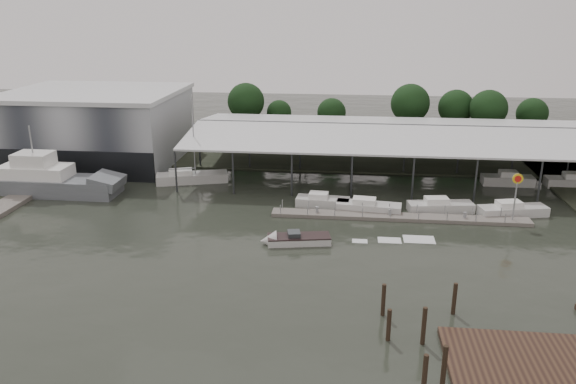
# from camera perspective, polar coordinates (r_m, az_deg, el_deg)

# --- Properties ---
(ground) EXTENTS (200.00, 200.00, 0.00)m
(ground) POSITION_cam_1_polar(r_m,az_deg,el_deg) (54.11, -4.07, -5.90)
(ground) COLOR #272C23
(ground) RESTS_ON ground
(land_strip_far) EXTENTS (140.00, 30.00, 0.30)m
(land_strip_far) POSITION_cam_1_polar(r_m,az_deg,el_deg) (93.58, 0.46, 4.74)
(land_strip_far) COLOR #393E2E
(land_strip_far) RESTS_ON ground
(land_strip_west) EXTENTS (20.00, 40.00, 0.30)m
(land_strip_west) POSITION_cam_1_polar(r_m,az_deg,el_deg) (95.20, -25.10, 3.22)
(land_strip_west) COLOR #393E2E
(land_strip_west) RESTS_ON ground
(storage_warehouse) EXTENTS (24.50, 20.50, 10.50)m
(storage_warehouse) POSITION_cam_1_polar(r_m,az_deg,el_deg) (88.40, -18.86, 6.39)
(storage_warehouse) COLOR #9CA1A6
(storage_warehouse) RESTS_ON ground
(covered_boat_shed) EXTENTS (58.24, 24.00, 6.96)m
(covered_boat_shed) POSITION_cam_1_polar(r_m,az_deg,el_deg) (78.53, 11.92, 6.19)
(covered_boat_shed) COLOR #BABCBE
(covered_boat_shed) RESTS_ON ground
(trawler_dock) EXTENTS (3.00, 18.00, 0.50)m
(trawler_dock) POSITION_cam_1_polar(r_m,az_deg,el_deg) (76.93, -24.68, 0.08)
(trawler_dock) COLOR slate
(trawler_dock) RESTS_ON ground
(floating_dock) EXTENTS (28.00, 2.00, 1.40)m
(floating_dock) POSITION_cam_1_polar(r_m,az_deg,el_deg) (62.75, 11.20, -2.51)
(floating_dock) COLOR slate
(floating_dock) RESTS_ON ground
(shell_fuel_sign) EXTENTS (1.10, 0.18, 5.55)m
(shell_fuel_sign) POSITION_cam_1_polar(r_m,az_deg,el_deg) (63.81, 22.20, 0.33)
(shell_fuel_sign) COLOR gray
(shell_fuel_sign) RESTS_ON ground
(grey_trawler) EXTENTS (18.84, 4.74, 8.84)m
(grey_trawler) POSITION_cam_1_polar(r_m,az_deg,el_deg) (75.54, -23.35, 1.00)
(grey_trawler) COLOR slate
(grey_trawler) RESTS_ON ground
(white_sailboat) EXTENTS (9.64, 5.10, 11.73)m
(white_sailboat) POSITION_cam_1_polar(r_m,az_deg,el_deg) (75.23, -9.83, 1.46)
(white_sailboat) COLOR silver
(white_sailboat) RESTS_ON ground
(speedboat_underway) EXTENTS (17.76, 5.13, 2.00)m
(speedboat_underway) POSITION_cam_1_polar(r_m,az_deg,el_deg) (55.27, 0.51, -4.87)
(speedboat_underway) COLOR silver
(speedboat_underway) RESTS_ON ground
(moored_cruiser_0) EXTENTS (6.31, 2.70, 1.70)m
(moored_cruiser_0) POSITION_cam_1_polar(r_m,az_deg,el_deg) (65.34, 3.50, -0.95)
(moored_cruiser_0) COLOR silver
(moored_cruiser_0) RESTS_ON ground
(moored_cruiser_1) EXTENTS (7.50, 3.05, 1.70)m
(moored_cruiser_1) POSITION_cam_1_polar(r_m,az_deg,el_deg) (64.04, 8.11, -1.51)
(moored_cruiser_1) COLOR silver
(moored_cruiser_1) RESTS_ON ground
(moored_cruiser_2) EXTENTS (7.56, 3.27, 1.70)m
(moored_cruiser_2) POSITION_cam_1_polar(r_m,az_deg,el_deg) (65.90, 15.17, -1.41)
(moored_cruiser_2) COLOR silver
(moored_cruiser_2) RESTS_ON ground
(moored_cruiser_3) EXTENTS (7.83, 3.79, 1.70)m
(moored_cruiser_3) POSITION_cam_1_polar(r_m,az_deg,el_deg) (67.23, 21.83, -1.72)
(moored_cruiser_3) COLOR silver
(moored_cruiser_3) RESTS_ON ground
(mooring_pilings) EXTENTS (5.64, 10.06, 3.64)m
(mooring_pilings) POSITION_cam_1_polar(r_m,az_deg,el_deg) (40.25, 13.23, -13.89)
(mooring_pilings) COLOR #2E2017
(mooring_pilings) RESTS_ON ground
(horizon_tree_line) EXTENTS (70.18, 8.56, 9.81)m
(horizon_tree_line) POSITION_cam_1_polar(r_m,az_deg,el_deg) (98.26, 13.97, 8.23)
(horizon_tree_line) COLOR black
(horizon_tree_line) RESTS_ON ground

